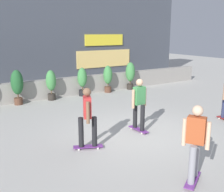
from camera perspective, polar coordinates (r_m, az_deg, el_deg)
name	(u,v)px	position (r m, az deg, el deg)	size (l,w,h in m)	color
ground_plane	(138,133)	(8.67, 5.39, -7.74)	(48.00, 48.00, 0.00)	#B2AFA8
planter_wall	(63,87)	(13.59, -10.26, 1.84)	(18.00, 0.40, 0.90)	gray
building_backdrop	(35,29)	(17.11, -15.91, 13.30)	(20.00, 2.08, 6.50)	#424751
potted_plant_1	(17,85)	(12.41, -19.30, 2.29)	(0.53, 0.53, 1.53)	brown
potted_plant_2	(51,83)	(12.85, -12.68, 2.66)	(0.47, 0.47, 1.40)	#2D2823
potted_plant_3	(82,80)	(13.46, -6.27, 3.39)	(0.47, 0.47, 1.40)	black
potted_plant_4	(108,77)	(14.17, -0.88, 3.99)	(0.47, 0.47, 1.41)	brown
potted_plant_5	(130,74)	(14.96, 3.86, 4.69)	(0.51, 0.51, 1.50)	#2D2823
skater_by_wall_right	(139,103)	(8.54, 5.71, -1.43)	(0.56, 0.81, 1.70)	#72338C
skater_foreground	(195,141)	(5.85, 17.13, -9.01)	(0.79, 0.57, 1.70)	#72338C
skater_far_left	(87,116)	(7.23, -5.19, -4.15)	(0.81, 0.52, 1.70)	#72338C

